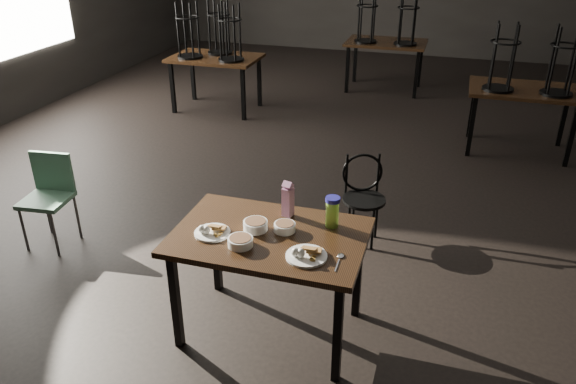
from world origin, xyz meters
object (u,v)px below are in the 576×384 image
(water_bottle, at_px, (332,212))
(bentwood_chair, at_px, (363,192))
(school_chair, at_px, (49,191))
(juice_carton, at_px, (288,200))
(main_table, at_px, (270,245))

(water_bottle, relative_size, bentwood_chair, 0.27)
(bentwood_chair, relative_size, school_chair, 0.97)
(juice_carton, height_order, water_bottle, juice_carton)
(main_table, relative_size, school_chair, 1.55)
(juice_carton, distance_m, school_chair, 2.21)
(main_table, bearing_deg, water_bottle, 31.21)
(main_table, distance_m, water_bottle, 0.45)
(water_bottle, height_order, school_chair, water_bottle)
(main_table, xyz_separation_m, school_chair, (-2.12, 0.56, -0.20))
(water_bottle, xyz_separation_m, bentwood_chair, (0.02, 1.14, -0.41))
(main_table, xyz_separation_m, juice_carton, (0.04, 0.26, 0.19))
(juice_carton, xyz_separation_m, school_chair, (-2.16, 0.30, -0.40))
(bentwood_chair, bearing_deg, juice_carton, -126.52)
(juice_carton, bearing_deg, school_chair, 172.13)
(water_bottle, bearing_deg, school_chair, 171.90)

